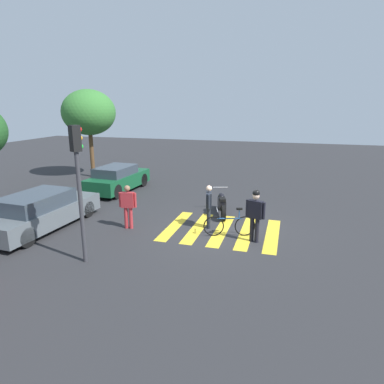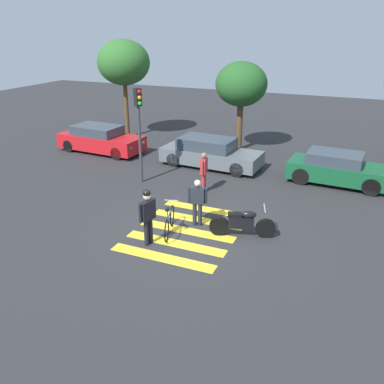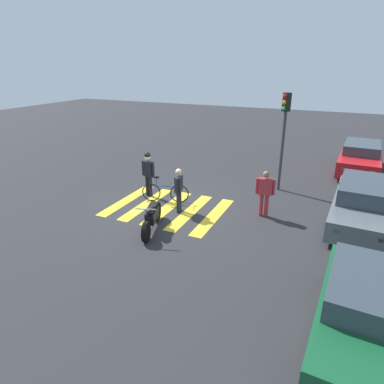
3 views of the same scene
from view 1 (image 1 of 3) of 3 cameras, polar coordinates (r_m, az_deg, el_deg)
ground_plane at (r=12.50m, az=5.03°, el=-6.41°), size 60.00×60.00×0.00m
police_motorcycle at (r=14.03m, az=5.02°, el=-2.07°), size 2.04×0.87×1.03m
leaning_bicycle at (r=11.87m, az=6.35°, el=-5.58°), size 0.63×1.74×1.02m
officer_on_foot at (r=11.30m, az=10.60°, el=-3.31°), size 0.33×0.65×1.81m
officer_by_motorcycle at (r=12.44m, az=2.85°, el=-2.05°), size 0.64×0.30×1.61m
pedestrian_bystander at (r=12.57m, az=-10.76°, el=-2.03°), size 0.26×0.65×1.63m
crosswalk_stripes at (r=12.50m, az=5.03°, el=-6.39°), size 3.27×4.05×0.01m
car_grey_coupe at (r=13.61m, az=-24.11°, el=-2.99°), size 4.78×2.04×1.36m
car_green_compact at (r=18.14m, az=-12.42°, el=2.18°), size 4.13×1.89×1.35m
traffic_light_pole at (r=9.79m, az=-18.56°, el=3.16°), size 0.36×0.33×3.94m
street_tree_far at (r=21.88m, az=-16.99°, el=12.66°), size 3.20×3.20×5.32m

